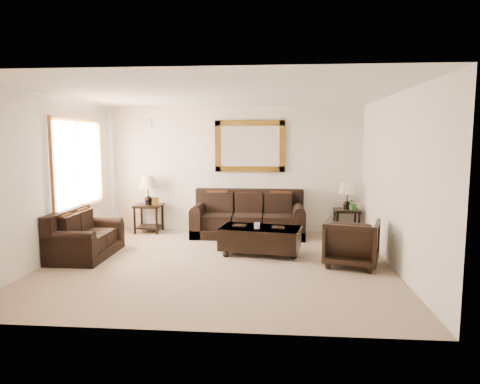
# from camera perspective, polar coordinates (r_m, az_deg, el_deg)

# --- Properties ---
(room) EXTENTS (5.51, 5.01, 2.71)m
(room) POSITION_cam_1_polar(r_m,az_deg,el_deg) (6.79, -3.00, 1.58)
(room) COLOR gray
(room) RESTS_ON ground
(window) EXTENTS (0.07, 1.96, 1.66)m
(window) POSITION_cam_1_polar(r_m,az_deg,el_deg) (8.43, -20.68, 3.55)
(window) COLOR white
(window) RESTS_ON room
(mirror) EXTENTS (1.50, 0.06, 1.10)m
(mirror) POSITION_cam_1_polar(r_m,az_deg,el_deg) (9.19, 1.32, 6.13)
(mirror) COLOR #532E10
(mirror) RESTS_ON room
(air_vent) EXTENTS (0.25, 0.02, 0.18)m
(air_vent) POSITION_cam_1_polar(r_m,az_deg,el_deg) (9.61, -12.43, 8.99)
(air_vent) COLOR #999999
(air_vent) RESTS_ON room
(sofa) EXTENTS (2.30, 0.99, 0.94)m
(sofa) POSITION_cam_1_polar(r_m,az_deg,el_deg) (8.92, 1.13, -3.65)
(sofa) COLOR black
(sofa) RESTS_ON room
(loveseat) EXTENTS (0.84, 1.42, 0.80)m
(loveseat) POSITION_cam_1_polar(r_m,az_deg,el_deg) (7.84, -20.19, -5.94)
(loveseat) COLOR black
(loveseat) RESTS_ON room
(end_table_left) EXTENTS (0.55, 0.55, 1.22)m
(end_table_left) POSITION_cam_1_polar(r_m,az_deg,el_deg) (9.36, -12.12, -0.48)
(end_table_left) COLOR black
(end_table_left) RESTS_ON room
(end_table_right) EXTENTS (0.51, 0.51, 1.12)m
(end_table_right) POSITION_cam_1_polar(r_m,az_deg,el_deg) (9.12, 14.09, -1.16)
(end_table_right) COLOR black
(end_table_right) RESTS_ON room
(coffee_table) EXTENTS (1.49, 0.97, 0.59)m
(coffee_table) POSITION_cam_1_polar(r_m,az_deg,el_deg) (7.52, 2.70, -6.06)
(coffee_table) COLOR black
(coffee_table) RESTS_ON room
(armchair) EXTENTS (0.98, 0.95, 0.82)m
(armchair) POSITION_cam_1_polar(r_m,az_deg,el_deg) (7.03, 14.70, -6.22)
(armchair) COLOR black
(armchair) RESTS_ON floor
(potted_plant) EXTENTS (0.29, 0.32, 0.21)m
(potted_plant) POSITION_cam_1_polar(r_m,az_deg,el_deg) (9.06, 14.86, -1.68)
(potted_plant) COLOR #2D6121
(potted_plant) RESTS_ON end_table_right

